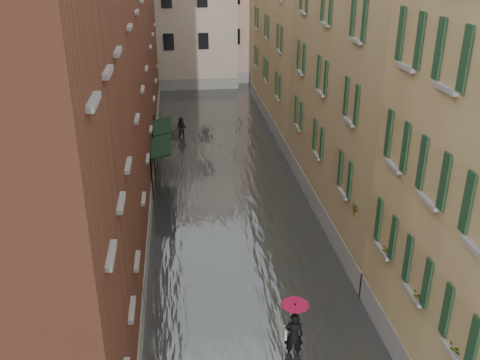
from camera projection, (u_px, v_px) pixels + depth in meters
ground at (263, 346)px, 17.91m from camera, size 120.00×120.00×0.00m
floodwater at (226, 184)px, 29.66m from camera, size 10.00×60.00×0.20m
building_left_mid at (70, 99)px, 22.77m from camera, size 6.00×14.00×12.50m
building_left_far at (107, 29)px, 36.06m from camera, size 6.00×16.00×14.00m
building_right_mid at (387, 84)px, 24.18m from camera, size 6.00×14.00×13.00m
building_right_far at (308, 44)px, 38.09m from camera, size 6.00×16.00×11.50m
building_end_cream at (168, 11)px, 49.39m from camera, size 12.00×9.00×13.00m
building_end_pink at (260, 13)px, 52.38m from camera, size 10.00×9.00×12.00m
awning_near at (160, 147)px, 28.18m from camera, size 1.09×3.32×2.80m
awning_far at (161, 128)px, 31.17m from camera, size 1.09×3.07×2.80m
window_planters at (403, 261)px, 16.22m from camera, size 0.59×8.53×0.84m
pedestrian_main at (294, 327)px, 16.97m from camera, size 0.89×0.89×2.06m
pedestrian_far at (182, 128)px, 36.32m from camera, size 0.91×0.81×1.57m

